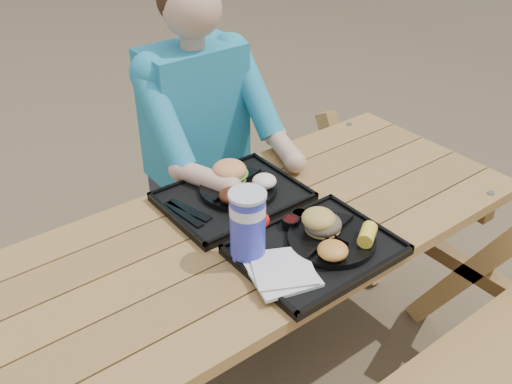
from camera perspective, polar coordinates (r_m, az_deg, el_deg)
picnic_table at (r=2.02m, az=0.00°, el=-12.10°), size 1.80×1.49×0.75m
tray_near at (r=1.68m, az=6.03°, el=-5.89°), size 0.45×0.35×0.02m
tray_far at (r=1.90m, az=-2.33°, el=-0.61°), size 0.45×0.35×0.02m
plate_near at (r=1.69m, az=7.56°, el=-4.72°), size 0.26×0.26×0.02m
plate_far at (r=1.91m, az=-1.79°, el=0.33°), size 0.26×0.26×0.02m
napkin_stack at (r=1.57m, az=2.66°, el=-8.04°), size 0.21×0.21×0.02m
soda_cup at (r=1.58m, az=-0.84°, el=-3.49°), size 0.10×0.10×0.20m
condiment_bbq at (r=1.74m, az=3.49°, el=-3.09°), size 0.05×0.05×0.03m
condiment_mustard at (r=1.77m, az=4.38°, el=-2.46°), size 0.05×0.05×0.03m
sandwich at (r=1.68m, az=6.78°, el=-2.30°), size 0.11×0.11×0.11m
mac_cheese at (r=1.60m, az=7.69°, el=-5.80°), size 0.09×0.09×0.04m
corn_cob at (r=1.68m, az=11.08°, el=-4.20°), size 0.11×0.11×0.05m
cutlery_far at (r=1.83m, az=-6.75°, el=-1.83°), size 0.08×0.18×0.01m
burger at (r=1.91m, az=-2.70°, el=2.60°), size 0.12×0.12×0.11m
baked_beans at (r=1.82m, az=-2.37°, el=-0.32°), size 0.09×0.09×0.04m
potato_salad at (r=1.89m, az=0.84°, el=1.09°), size 0.08×0.08×0.04m
diner at (r=2.33m, az=-5.61°, el=2.73°), size 0.48×0.84×1.28m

